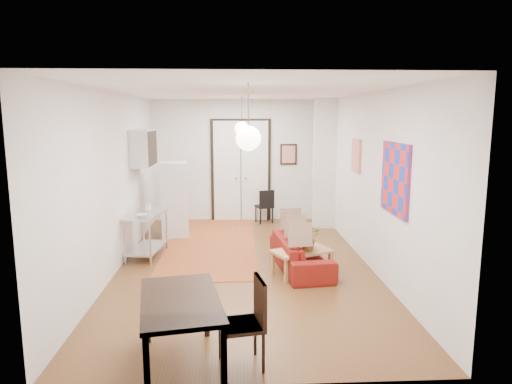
{
  "coord_description": "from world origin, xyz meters",
  "views": [
    {
      "loc": [
        -0.18,
        -7.44,
        2.51
      ],
      "look_at": [
        0.2,
        0.11,
        1.25
      ],
      "focal_mm": 32.0,
      "sensor_mm": 36.0,
      "label": 1
    }
  ],
  "objects_px": {
    "coffee_table": "(302,253)",
    "dining_chair_far": "(241,313)",
    "dining_table": "(180,306)",
    "fridge": "(174,200)",
    "black_side_chair": "(264,203)",
    "dining_chair_near": "(241,313)",
    "sofa": "(301,253)",
    "kitchen_counter": "(146,229)"
  },
  "relations": [
    {
      "from": "coffee_table",
      "to": "dining_chair_far",
      "type": "xyz_separation_m",
      "value": [
        -1.02,
        -2.56,
        0.17
      ]
    },
    {
      "from": "coffee_table",
      "to": "dining_table",
      "type": "relative_size",
      "value": 0.73
    },
    {
      "from": "fridge",
      "to": "black_side_chair",
      "type": "distance_m",
      "value": 2.32
    },
    {
      "from": "dining_table",
      "to": "dining_chair_near",
      "type": "xyz_separation_m",
      "value": [
        0.6,
        0.09,
        -0.13
      ]
    },
    {
      "from": "dining_table",
      "to": "dining_chair_near",
      "type": "relative_size",
      "value": 1.58
    },
    {
      "from": "sofa",
      "to": "dining_chair_far",
      "type": "xyz_separation_m",
      "value": [
        -1.04,
        -2.86,
        0.27
      ]
    },
    {
      "from": "dining_table",
      "to": "kitchen_counter",
      "type": "bearing_deg",
      "value": 105.41
    },
    {
      "from": "dining_table",
      "to": "fridge",
      "type": "bearing_deg",
      "value": 97.75
    },
    {
      "from": "coffee_table",
      "to": "kitchen_counter",
      "type": "height_order",
      "value": "kitchen_counter"
    },
    {
      "from": "sofa",
      "to": "kitchen_counter",
      "type": "distance_m",
      "value": 2.8
    },
    {
      "from": "coffee_table",
      "to": "black_side_chair",
      "type": "distance_m",
      "value": 3.73
    },
    {
      "from": "sofa",
      "to": "fridge",
      "type": "relative_size",
      "value": 1.14
    },
    {
      "from": "dining_table",
      "to": "dining_chair_far",
      "type": "distance_m",
      "value": 0.62
    },
    {
      "from": "coffee_table",
      "to": "sofa",
      "type": "bearing_deg",
      "value": 85.06
    },
    {
      "from": "coffee_table",
      "to": "dining_chair_near",
      "type": "xyz_separation_m",
      "value": [
        -1.02,
        -2.56,
        0.17
      ]
    },
    {
      "from": "sofa",
      "to": "dining_chair_far",
      "type": "relative_size",
      "value": 1.96
    },
    {
      "from": "sofa",
      "to": "dining_chair_near",
      "type": "bearing_deg",
      "value": 153.66
    },
    {
      "from": "kitchen_counter",
      "to": "black_side_chair",
      "type": "relative_size",
      "value": 1.39
    },
    {
      "from": "fridge",
      "to": "dining_chair_far",
      "type": "relative_size",
      "value": 1.72
    },
    {
      "from": "sofa",
      "to": "dining_chair_near",
      "type": "distance_m",
      "value": 3.06
    },
    {
      "from": "coffee_table",
      "to": "dining_table",
      "type": "bearing_deg",
      "value": -121.34
    },
    {
      "from": "kitchen_counter",
      "to": "dining_table",
      "type": "height_order",
      "value": "kitchen_counter"
    },
    {
      "from": "coffee_table",
      "to": "fridge",
      "type": "relative_size",
      "value": 0.67
    },
    {
      "from": "coffee_table",
      "to": "dining_chair_far",
      "type": "height_order",
      "value": "dining_chair_far"
    },
    {
      "from": "kitchen_counter",
      "to": "dining_table",
      "type": "bearing_deg",
      "value": -66.59
    },
    {
      "from": "fridge",
      "to": "dining_chair_near",
      "type": "height_order",
      "value": "fridge"
    },
    {
      "from": "dining_chair_near",
      "to": "dining_chair_far",
      "type": "relative_size",
      "value": 1.0
    },
    {
      "from": "dining_chair_near",
      "to": "black_side_chair",
      "type": "bearing_deg",
      "value": 163.7
    },
    {
      "from": "sofa",
      "to": "black_side_chair",
      "type": "height_order",
      "value": "black_side_chair"
    },
    {
      "from": "coffee_table",
      "to": "dining_chair_near",
      "type": "height_order",
      "value": "dining_chair_near"
    },
    {
      "from": "dining_chair_far",
      "to": "black_side_chair",
      "type": "height_order",
      "value": "dining_chair_far"
    },
    {
      "from": "dining_chair_near",
      "to": "black_side_chair",
      "type": "relative_size",
      "value": 1.14
    },
    {
      "from": "sofa",
      "to": "dining_chair_near",
      "type": "height_order",
      "value": "dining_chair_near"
    },
    {
      "from": "fridge",
      "to": "dining_chair_far",
      "type": "height_order",
      "value": "fridge"
    },
    {
      "from": "kitchen_counter",
      "to": "black_side_chair",
      "type": "height_order",
      "value": "kitchen_counter"
    },
    {
      "from": "fridge",
      "to": "dining_chair_near",
      "type": "bearing_deg",
      "value": -83.62
    },
    {
      "from": "dining_chair_far",
      "to": "coffee_table",
      "type": "bearing_deg",
      "value": 148.08
    },
    {
      "from": "kitchen_counter",
      "to": "dining_chair_near",
      "type": "bearing_deg",
      "value": -57.93
    },
    {
      "from": "dining_chair_near",
      "to": "coffee_table",
      "type": "bearing_deg",
      "value": 148.08
    },
    {
      "from": "coffee_table",
      "to": "black_side_chair",
      "type": "height_order",
      "value": "black_side_chair"
    },
    {
      "from": "dining_chair_far",
      "to": "fridge",
      "type": "bearing_deg",
      "value": -175.91
    },
    {
      "from": "sofa",
      "to": "black_side_chair",
      "type": "distance_m",
      "value": 3.45
    }
  ]
}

